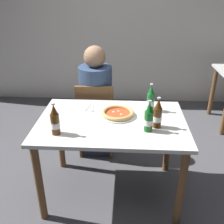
{
  "coord_description": "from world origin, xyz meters",
  "views": [
    {
      "loc": [
        0.11,
        -1.84,
        1.74
      ],
      "look_at": [
        0.0,
        0.05,
        0.8
      ],
      "focal_mm": 41.28,
      "sensor_mm": 36.0,
      "label": 1
    }
  ],
  "objects_px": {
    "beer_bottle_left": "(151,100)",
    "paper_cup": "(147,114)",
    "napkin_with_cutlery": "(91,107)",
    "beer_bottle_right": "(149,118)",
    "beer_bottle_extra": "(158,115)",
    "dining_table_main": "(112,132)",
    "pizza_margherita_near": "(118,113)",
    "chair_behind_table": "(96,115)",
    "beer_bottle_center": "(55,121)",
    "diner_seated": "(96,104)"
  },
  "relations": [
    {
      "from": "beer_bottle_left",
      "to": "paper_cup",
      "type": "height_order",
      "value": "beer_bottle_left"
    },
    {
      "from": "napkin_with_cutlery",
      "to": "paper_cup",
      "type": "relative_size",
      "value": 2.03
    },
    {
      "from": "beer_bottle_right",
      "to": "beer_bottle_extra",
      "type": "height_order",
      "value": "same"
    },
    {
      "from": "dining_table_main",
      "to": "pizza_margherita_near",
      "type": "xyz_separation_m",
      "value": [
        0.05,
        0.08,
        0.14
      ]
    },
    {
      "from": "pizza_margherita_near",
      "to": "beer_bottle_left",
      "type": "relative_size",
      "value": 1.19
    },
    {
      "from": "chair_behind_table",
      "to": "pizza_margherita_near",
      "type": "distance_m",
      "value": 0.65
    },
    {
      "from": "beer_bottle_center",
      "to": "paper_cup",
      "type": "distance_m",
      "value": 0.73
    },
    {
      "from": "chair_behind_table",
      "to": "beer_bottle_extra",
      "type": "distance_m",
      "value": 0.97
    },
    {
      "from": "napkin_with_cutlery",
      "to": "beer_bottle_extra",
      "type": "bearing_deg",
      "value": -30.66
    },
    {
      "from": "beer_bottle_right",
      "to": "paper_cup",
      "type": "height_order",
      "value": "beer_bottle_right"
    },
    {
      "from": "beer_bottle_left",
      "to": "beer_bottle_extra",
      "type": "distance_m",
      "value": 0.29
    },
    {
      "from": "beer_bottle_left",
      "to": "napkin_with_cutlery",
      "type": "height_order",
      "value": "beer_bottle_left"
    },
    {
      "from": "diner_seated",
      "to": "beer_bottle_right",
      "type": "bearing_deg",
      "value": -58.79
    },
    {
      "from": "paper_cup",
      "to": "chair_behind_table",
      "type": "bearing_deg",
      "value": 130.52
    },
    {
      "from": "chair_behind_table",
      "to": "beer_bottle_left",
      "type": "relative_size",
      "value": 3.44
    },
    {
      "from": "pizza_margherita_near",
      "to": "diner_seated",
      "type": "bearing_deg",
      "value": 113.66
    },
    {
      "from": "chair_behind_table",
      "to": "napkin_with_cutlery",
      "type": "xyz_separation_m",
      "value": [
        0.0,
        -0.37,
        0.27
      ]
    },
    {
      "from": "beer_bottle_center",
      "to": "beer_bottle_extra",
      "type": "xyz_separation_m",
      "value": [
        0.75,
        0.14,
        0.0
      ]
    },
    {
      "from": "dining_table_main",
      "to": "beer_bottle_center",
      "type": "height_order",
      "value": "beer_bottle_center"
    },
    {
      "from": "chair_behind_table",
      "to": "napkin_with_cutlery",
      "type": "relative_size",
      "value": 4.4
    },
    {
      "from": "beer_bottle_right",
      "to": "beer_bottle_left",
      "type": "bearing_deg",
      "value": 83.4
    },
    {
      "from": "chair_behind_table",
      "to": "diner_seated",
      "type": "distance_m",
      "value": 0.11
    },
    {
      "from": "dining_table_main",
      "to": "beer_bottle_extra",
      "type": "distance_m",
      "value": 0.42
    },
    {
      "from": "paper_cup",
      "to": "napkin_with_cutlery",
      "type": "bearing_deg",
      "value": 157.15
    },
    {
      "from": "beer_bottle_extra",
      "to": "napkin_with_cutlery",
      "type": "bearing_deg",
      "value": 149.34
    },
    {
      "from": "napkin_with_cutlery",
      "to": "beer_bottle_left",
      "type": "bearing_deg",
      "value": -4.45
    },
    {
      "from": "chair_behind_table",
      "to": "napkin_with_cutlery",
      "type": "bearing_deg",
      "value": 89.64
    },
    {
      "from": "diner_seated",
      "to": "pizza_margherita_near",
      "type": "xyz_separation_m",
      "value": [
        0.25,
        -0.58,
        0.19
      ]
    },
    {
      "from": "beer_bottle_left",
      "to": "pizza_margherita_near",
      "type": "bearing_deg",
      "value": -157.16
    },
    {
      "from": "napkin_with_cutlery",
      "to": "chair_behind_table",
      "type": "bearing_deg",
      "value": 90.64
    },
    {
      "from": "beer_bottle_right",
      "to": "pizza_margherita_near",
      "type": "bearing_deg",
      "value": 135.67
    },
    {
      "from": "chair_behind_table",
      "to": "diner_seated",
      "type": "height_order",
      "value": "diner_seated"
    },
    {
      "from": "beer_bottle_center",
      "to": "beer_bottle_extra",
      "type": "bearing_deg",
      "value": 10.91
    },
    {
      "from": "chair_behind_table",
      "to": "beer_bottle_extra",
      "type": "bearing_deg",
      "value": 127.71
    },
    {
      "from": "pizza_margherita_near",
      "to": "beer_bottle_center",
      "type": "xyz_separation_m",
      "value": [
        -0.44,
        -0.32,
        0.08
      ]
    },
    {
      "from": "beer_bottle_right",
      "to": "napkin_with_cutlery",
      "type": "xyz_separation_m",
      "value": [
        -0.48,
        0.39,
        -0.1
      ]
    },
    {
      "from": "chair_behind_table",
      "to": "napkin_with_cutlery",
      "type": "height_order",
      "value": "chair_behind_table"
    },
    {
      "from": "beer_bottle_left",
      "to": "paper_cup",
      "type": "bearing_deg",
      "value": -103.33
    },
    {
      "from": "beer_bottle_extra",
      "to": "paper_cup",
      "type": "xyz_separation_m",
      "value": [
        -0.07,
        0.12,
        -0.06
      ]
    },
    {
      "from": "diner_seated",
      "to": "beer_bottle_right",
      "type": "height_order",
      "value": "diner_seated"
    },
    {
      "from": "diner_seated",
      "to": "beer_bottle_center",
      "type": "height_order",
      "value": "diner_seated"
    },
    {
      "from": "beer_bottle_left",
      "to": "diner_seated",
      "type": "bearing_deg",
      "value": 139.06
    },
    {
      "from": "dining_table_main",
      "to": "chair_behind_table",
      "type": "relative_size",
      "value": 1.41
    },
    {
      "from": "paper_cup",
      "to": "pizza_margherita_near",
      "type": "bearing_deg",
      "value": 168.84
    },
    {
      "from": "chair_behind_table",
      "to": "pizza_margherita_near",
      "type": "bearing_deg",
      "value": 114.54
    },
    {
      "from": "beer_bottle_right",
      "to": "beer_bottle_center",
      "type": "bearing_deg",
      "value": -172.93
    },
    {
      "from": "beer_bottle_left",
      "to": "napkin_with_cutlery",
      "type": "distance_m",
      "value": 0.54
    },
    {
      "from": "beer_bottle_right",
      "to": "napkin_with_cutlery",
      "type": "height_order",
      "value": "beer_bottle_right"
    },
    {
      "from": "chair_behind_table",
      "to": "beer_bottle_center",
      "type": "height_order",
      "value": "beer_bottle_center"
    },
    {
      "from": "chair_behind_table",
      "to": "beer_bottle_left",
      "type": "height_order",
      "value": "beer_bottle_left"
    }
  ]
}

